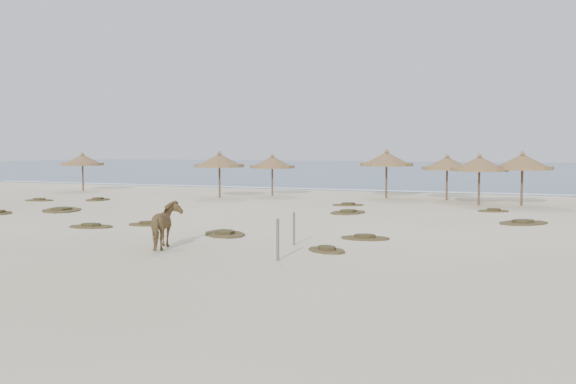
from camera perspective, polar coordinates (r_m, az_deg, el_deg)
name	(u,v)px	position (r m, az deg, el deg)	size (l,w,h in m)	color
ground	(184,233)	(24.55, -9.26, -3.63)	(160.00, 160.00, 0.00)	#F5E9C9
ocean	(447,169)	(96.78, 13.96, 1.97)	(200.00, 100.00, 0.01)	navy
foam_line	(361,190)	(48.65, 6.51, 0.17)	(70.00, 0.60, 0.01)	white
palapa_0	(82,161)	(49.99, -17.80, 2.68)	(3.40, 3.40, 2.90)	brown
palapa_1	(219,161)	(41.21, -6.12, 2.74)	(3.35, 3.35, 3.02)	brown
palapa_2	(272,163)	(42.71, -1.41, 2.60)	(3.75, 3.75, 2.83)	brown
palapa_3	(387,160)	(41.22, 8.75, 2.84)	(4.31, 4.31, 3.14)	brown
palapa_4	(447,164)	(40.37, 13.96, 2.44)	(3.67, 3.67, 2.86)	brown
palapa_5	(479,165)	(37.20, 16.65, 2.35)	(3.80, 3.80, 2.93)	brown
palapa_6	(522,163)	(37.65, 20.12, 2.45)	(4.16, 4.16, 3.07)	brown
horse	(166,225)	(20.86, -10.77, -2.92)	(0.81, 1.77, 1.50)	olive
fence_post_near	(278,240)	(18.35, -0.92, -4.26)	(0.09, 0.09, 1.20)	#6C6051
fence_post_far	(294,229)	(21.24, 0.53, -3.28)	(0.08, 0.08, 1.09)	#6C6051
scrub_1	(62,210)	(34.71, -19.47, -1.49)	(3.23, 3.54, 0.16)	brown
scrub_2	(148,224)	(27.33, -12.30, -2.78)	(1.96, 1.55, 0.16)	brown
scrub_3	(348,212)	(31.70, 5.37, -1.78)	(1.99, 2.61, 0.16)	brown
scrub_4	(365,238)	(22.85, 6.86, -4.04)	(1.89, 1.38, 0.16)	brown
scrub_5	(523,222)	(28.97, 20.18, -2.56)	(2.76, 2.83, 0.16)	brown
scrub_6	(98,199)	(40.91, -16.54, -0.63)	(1.58, 2.16, 0.16)	brown
scrub_7	(348,205)	(35.81, 5.37, -1.12)	(2.10, 1.81, 0.16)	brown
scrub_8	(39,200)	(41.64, -21.24, -0.66)	(1.96, 1.47, 0.16)	brown
scrub_9	(225,233)	(23.86, -5.67, -3.69)	(2.55, 2.62, 0.16)	brown
scrub_10	(493,211)	(33.89, 17.80, -1.58)	(1.83, 1.51, 0.16)	brown
scrub_11	(91,226)	(27.17, -17.10, -2.91)	(2.01, 1.49, 0.16)	brown
scrub_12	(327,250)	(20.07, 3.46, -5.14)	(1.78, 1.71, 0.16)	brown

